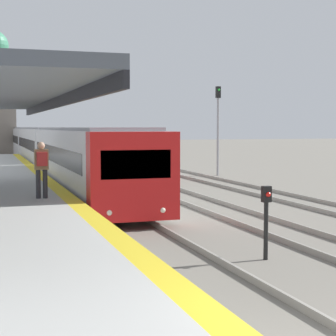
# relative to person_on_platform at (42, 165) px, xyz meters

# --- Properties ---
(person_on_platform) EXTENTS (0.40, 0.40, 1.66)m
(person_on_platform) POSITION_rel_person_on_platform_xyz_m (0.00, 0.00, 0.00)
(person_on_platform) COLOR #2D2D33
(person_on_platform) RESTS_ON station_platform
(train_near) EXTENTS (2.65, 49.19, 2.96)m
(train_near) POSITION_rel_person_on_platform_xyz_m (2.50, 23.22, -0.21)
(train_near) COLOR red
(train_near) RESTS_ON ground_plane
(train_far) EXTENTS (2.63, 31.45, 2.86)m
(train_far) POSITION_rel_person_on_platform_xyz_m (6.36, 29.16, -0.27)
(train_far) COLOR red
(train_far) RESTS_ON ground_plane
(signal_post_near) EXTENTS (0.20, 0.21, 1.66)m
(signal_post_near) POSITION_rel_person_on_platform_xyz_m (4.36, -5.63, -0.82)
(signal_post_near) COLOR black
(signal_post_near) RESTS_ON ground_plane
(signal_mast_far) EXTENTS (0.28, 0.29, 5.44)m
(signal_mast_far) POSITION_rel_person_on_platform_xyz_m (12.04, 14.93, 1.53)
(signal_mast_far) COLOR gray
(signal_mast_far) RESTS_ON ground_plane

